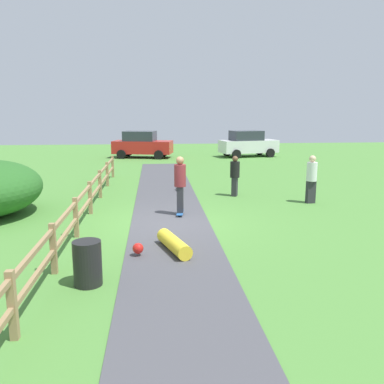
# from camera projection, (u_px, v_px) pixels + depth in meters

# --- Properties ---
(ground_plane) EXTENTS (60.00, 60.00, 0.00)m
(ground_plane) POSITION_uv_depth(u_px,v_px,m) (170.00, 222.00, 12.75)
(ground_plane) COLOR #4C8438
(asphalt_path) EXTENTS (2.40, 28.00, 0.02)m
(asphalt_path) POSITION_uv_depth(u_px,v_px,m) (170.00, 222.00, 12.75)
(asphalt_path) COLOR #47474C
(asphalt_path) RESTS_ON ground_plane
(wooden_fence) EXTENTS (0.12, 18.12, 1.10)m
(wooden_fence) POSITION_uv_depth(u_px,v_px,m) (84.00, 203.00, 12.39)
(wooden_fence) COLOR #997A51
(wooden_fence) RESTS_ON ground_plane
(trash_bin) EXTENTS (0.56, 0.56, 0.90)m
(trash_bin) POSITION_uv_depth(u_px,v_px,m) (87.00, 263.00, 8.10)
(trash_bin) COLOR black
(trash_bin) RESTS_ON ground_plane
(skater_riding) EXTENTS (0.43, 0.82, 1.92)m
(skater_riding) POSITION_uv_depth(u_px,v_px,m) (180.00, 182.00, 13.39)
(skater_riding) COLOR #265999
(skater_riding) RESTS_ON asphalt_path
(skater_fallen) EXTENTS (1.40, 1.60, 0.36)m
(skater_fallen) POSITION_uv_depth(u_px,v_px,m) (171.00, 244.00, 10.04)
(skater_fallen) COLOR yellow
(skater_fallen) RESTS_ON asphalt_path
(skateboard_loose) EXTENTS (0.27, 0.81, 0.08)m
(skateboard_loose) POSITION_uv_depth(u_px,v_px,m) (179.00, 189.00, 17.52)
(skateboard_loose) COLOR black
(skateboard_loose) RESTS_ON asphalt_path
(bystander_white) EXTENTS (0.43, 0.43, 1.78)m
(bystander_white) POSITION_uv_depth(u_px,v_px,m) (312.00, 177.00, 15.19)
(bystander_white) COLOR #2D2D33
(bystander_white) RESTS_ON ground_plane
(bystander_black) EXTENTS (0.50, 0.50, 1.62)m
(bystander_black) POSITION_uv_depth(u_px,v_px,m) (235.00, 174.00, 16.48)
(bystander_black) COLOR #2D2D33
(bystander_black) RESTS_ON ground_plane
(parked_car_red) EXTENTS (4.47, 2.67, 1.92)m
(parked_car_red) POSITION_uv_depth(u_px,v_px,m) (142.00, 144.00, 29.80)
(parked_car_red) COLOR red
(parked_car_red) RESTS_ON ground_plane
(parked_car_white) EXTENTS (4.46, 2.66, 1.92)m
(parked_car_white) POSITION_uv_depth(u_px,v_px,m) (248.00, 144.00, 30.48)
(parked_car_white) COLOR silver
(parked_car_white) RESTS_ON ground_plane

